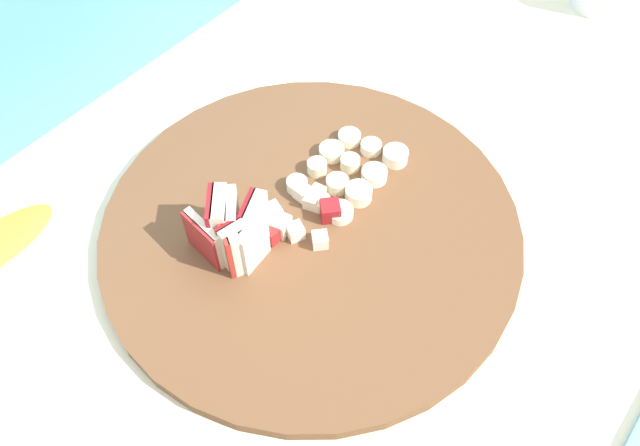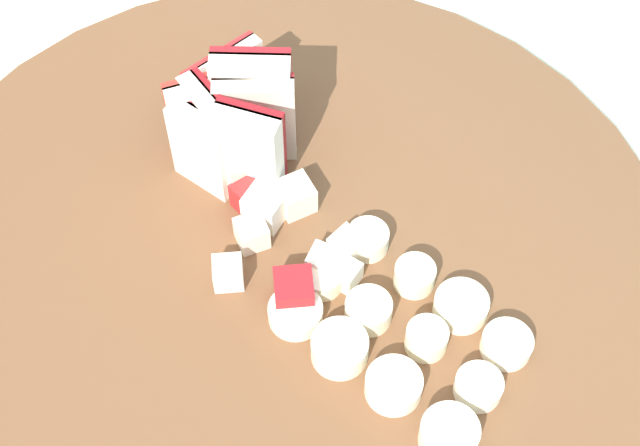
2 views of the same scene
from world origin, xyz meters
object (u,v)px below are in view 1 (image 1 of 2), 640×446
(apple_wedge_fan, at_px, (234,231))
(apple_dice_pile, at_px, (296,218))
(cutting_board, at_px, (311,228))
(banana_slice_rows, at_px, (350,173))

(apple_wedge_fan, distance_m, apple_dice_pile, 0.07)
(apple_wedge_fan, bearing_deg, cutting_board, -29.10)
(apple_wedge_fan, relative_size, banana_slice_rows, 0.58)
(apple_wedge_fan, bearing_deg, banana_slice_rows, -12.16)
(cutting_board, distance_m, apple_dice_pile, 0.02)
(apple_wedge_fan, relative_size, apple_dice_pile, 0.85)
(cutting_board, distance_m, banana_slice_rows, 0.08)
(apple_wedge_fan, xyz_separation_m, banana_slice_rows, (0.15, -0.03, -0.02))
(banana_slice_rows, bearing_deg, cutting_board, -174.34)
(cutting_board, relative_size, apple_wedge_fan, 5.87)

